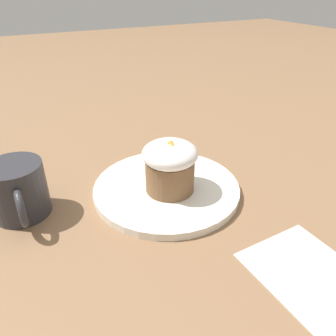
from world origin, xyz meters
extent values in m
plane|color=#846042|center=(0.00, 0.00, 0.00)|extent=(4.00, 4.00, 0.00)
cylinder|color=white|center=(0.00, 0.00, 0.01)|extent=(0.26, 0.26, 0.01)
cylinder|color=brown|center=(0.01, 0.00, 0.04)|extent=(0.08, 0.08, 0.06)
ellipsoid|color=white|center=(0.01, 0.00, 0.08)|extent=(0.09, 0.09, 0.04)
cone|color=orange|center=(0.02, 0.00, 0.10)|extent=(0.01, 0.01, 0.01)
sphere|color=green|center=(0.01, 0.00, 0.10)|extent=(0.01, 0.01, 0.01)
cube|color=silver|center=(-0.06, 0.02, 0.02)|extent=(0.07, 0.02, 0.00)
ellipsoid|color=silver|center=(-0.01, 0.02, 0.02)|extent=(0.06, 0.05, 0.01)
cylinder|color=#2D2D33|center=(-0.05, -0.23, 0.04)|extent=(0.09, 0.09, 0.09)
torus|color=#2D2D33|center=(0.00, -0.23, 0.04)|extent=(0.06, 0.01, 0.06)
cube|color=white|center=(0.25, 0.08, 0.00)|extent=(0.15, 0.13, 0.00)
camera|label=1|loc=(0.43, -0.21, 0.33)|focal=35.00mm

